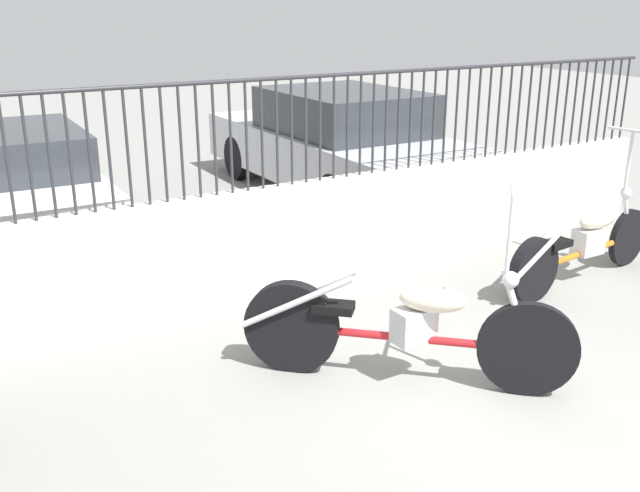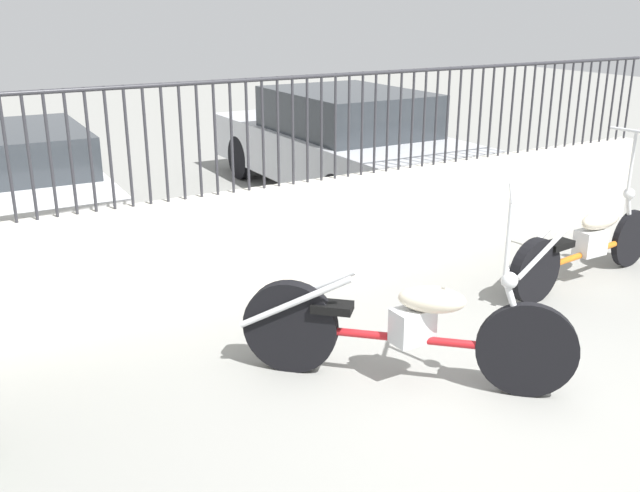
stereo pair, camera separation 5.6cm
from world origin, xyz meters
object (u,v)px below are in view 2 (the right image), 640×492
object	(u,v)px
car_white	(10,184)
car_silver	(340,142)
motorcycle_red	(388,326)
motorcycle_orange	(582,245)

from	to	relation	value
car_white	car_silver	bearing A→B (deg)	-88.31
car_white	car_silver	size ratio (longest dim) A/B	0.87
motorcycle_red	car_white	xyz separation A→B (m)	(-1.72, 4.58, 0.23)
motorcycle_orange	car_silver	distance (m)	4.01
motorcycle_orange	car_white	bearing A→B (deg)	130.66
car_white	motorcycle_orange	bearing A→B (deg)	-131.01
car_white	car_silver	world-z (taller)	car_silver
motorcycle_orange	car_silver	size ratio (longest dim) A/B	0.47
motorcycle_red	motorcycle_orange	xyz separation A→B (m)	(2.58, 0.55, -0.02)
car_silver	motorcycle_orange	bearing A→B (deg)	-177.55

